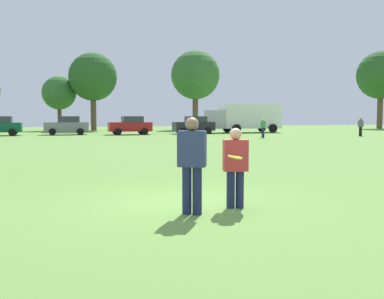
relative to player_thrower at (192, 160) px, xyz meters
The scene contains 15 objects.
ground_plane 1.35m from the player_thrower, 80.06° to the left, with size 141.74×141.74×0.00m, color #608C3D.
player_thrower is the anchor object (origin of this frame).
player_defender 1.00m from the player_thrower, 14.87° to the left, with size 0.51×0.36×1.54m.
frisbee 0.79m from the player_thrower, 10.47° to the right, with size 0.27×0.27×0.09m.
traffic_cone 10.71m from the player_thrower, 72.00° to the left, with size 0.32×0.32×0.48m.
parked_car_mid_right 36.91m from the player_thrower, 91.43° to the left, with size 4.22×2.25×1.82m.
parked_car_near_right 35.58m from the player_thrower, 81.75° to the left, with size 4.22×2.25×1.82m.
parked_car_far_right 37.23m from the player_thrower, 71.52° to the left, with size 4.22×2.25×1.82m.
box_truck 41.34m from the player_thrower, 63.59° to the left, with size 8.53×3.08×3.18m.
bystander_sideline_watcher 35.18m from the player_thrower, 45.87° to the left, with size 0.27×0.46×1.66m.
bystander_far_jogger 29.38m from the player_thrower, 60.03° to the left, with size 0.52×0.47×1.63m.
tree_east_oak 50.97m from the player_thrower, 91.49° to the left, with size 4.30×4.30×6.99m.
tree_far_east_pine 49.41m from the player_thrower, 86.72° to the left, with size 6.08×6.08×9.88m.
tree_far_west_pine 52.22m from the player_thrower, 71.35° to the left, with size 6.66×6.66×10.83m.
tree_horizon_center 64.64m from the player_thrower, 45.56° to the left, with size 7.16×7.16×11.63m.
Camera 1 is at (-2.54, -8.18, 1.75)m, focal length 40.23 mm.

